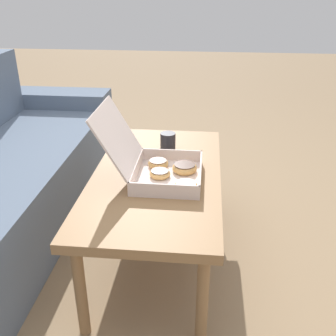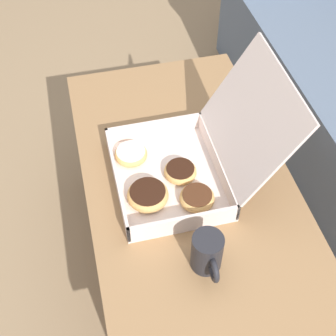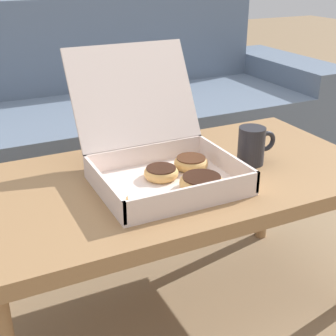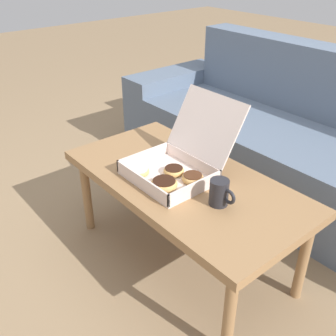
% 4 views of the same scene
% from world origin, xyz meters
% --- Properties ---
extents(ground_plane, '(12.00, 12.00, 0.00)m').
position_xyz_m(ground_plane, '(0.00, 0.00, 0.00)').
color(ground_plane, '#937756').
extents(coffee_table, '(1.10, 0.57, 0.45)m').
position_xyz_m(coffee_table, '(0.00, -0.13, 0.41)').
color(coffee_table, '#997047').
rests_on(coffee_table, ground_plane).
extents(pastry_box, '(0.35, 0.43, 0.31)m').
position_xyz_m(pastry_box, '(-0.03, -0.15, 0.51)').
color(pastry_box, silver).
rests_on(pastry_box, coffee_table).
extents(coffee_mug, '(0.12, 0.07, 0.11)m').
position_xyz_m(coffee_mug, '(0.23, -0.16, 0.51)').
color(coffee_mug, '#232328').
rests_on(coffee_mug, coffee_table).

